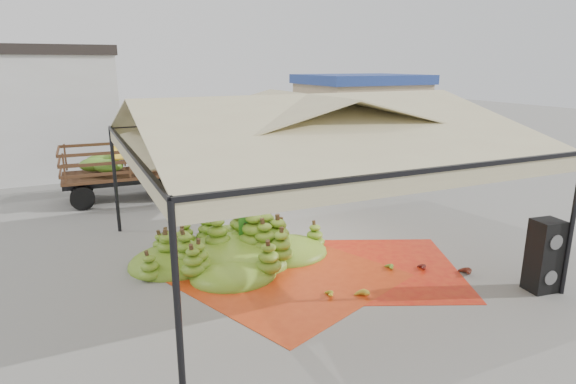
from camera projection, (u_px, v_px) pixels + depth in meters
name	position (u px, v px, depth m)	size (l,w,h in m)	color
ground	(306.00, 257.00, 12.01)	(90.00, 90.00, 0.00)	slate
canopy_tent	(307.00, 125.00, 11.16)	(8.10, 8.10, 4.00)	black
building_tan	(360.00, 112.00, 26.93)	(6.30, 5.30, 4.10)	tan
tarp_left	(290.00, 277.00, 10.85)	(4.15, 3.95, 0.01)	#C63D12
tarp_right	(380.00, 268.00, 11.38)	(3.53, 3.71, 0.01)	red
banana_heap	(235.00, 238.00, 11.77)	(5.09, 4.18, 1.09)	#4F7C19
hand_yellow_a	(326.00, 293.00, 9.95)	(0.38, 0.31, 0.17)	gold
hand_yellow_b	(361.00, 293.00, 9.90)	(0.44, 0.36, 0.20)	gold
hand_red_a	(419.00, 266.00, 11.26)	(0.40, 0.33, 0.18)	#5B1B14
hand_red_b	(463.00, 270.00, 10.98)	(0.49, 0.40, 0.22)	#591914
hand_green	(387.00, 266.00, 11.26)	(0.39, 0.32, 0.18)	#51841B
hanging_bunches	(403.00, 149.00, 12.01)	(4.74, 0.24, 0.20)	#517718
speaker_stack	(544.00, 256.00, 10.07)	(0.62, 0.56, 1.57)	black
banana_leaves	(246.00, 252.00, 12.34)	(0.96, 1.36, 3.70)	#1E701D
vendor	(206.00, 179.00, 15.96)	(0.72, 0.47, 1.97)	slate
truck_left	(155.00, 163.00, 17.33)	(5.84, 2.18, 1.98)	#4E301A
truck_right	(375.00, 145.00, 21.00)	(6.15, 3.52, 2.00)	#473217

